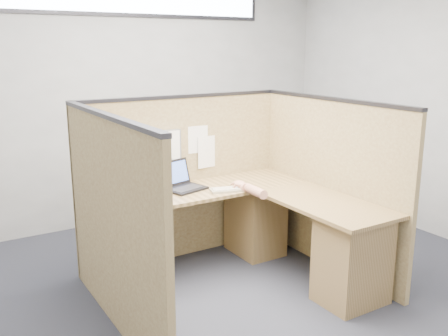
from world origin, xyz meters
TOP-DOWN VIEW (x-y plane):
  - floor at (0.00, 0.00)m, footprint 5.00×5.00m
  - wall_back at (0.00, 2.25)m, footprint 5.00×0.00m
  - cubicle_partitions at (0.00, 0.43)m, footprint 2.06×1.83m
  - l_desk at (0.18, 0.29)m, footprint 1.95×1.75m
  - laptop at (-0.12, 0.78)m, footprint 0.38×0.39m
  - keyboard at (0.21, 0.48)m, footprint 0.41×0.23m
  - mouse at (0.28, 0.48)m, footprint 0.13×0.10m
  - hand_forearm at (0.29, 0.32)m, footprint 0.12×0.42m
  - blue_poster at (-0.72, 0.97)m, footprint 0.17×0.00m
  - american_flag at (-0.48, 0.96)m, footprint 0.19×0.01m
  - file_holder at (-0.19, 0.94)m, footprint 0.26×0.05m
  - paper_left at (0.14, 0.97)m, footprint 0.20×0.02m
  - paper_right at (0.25, 0.97)m, footprint 0.24×0.03m

SIDE VIEW (x-z plane):
  - floor at x=0.00m, z-range 0.00..0.00m
  - l_desk at x=0.18m, z-range 0.03..0.76m
  - keyboard at x=0.21m, z-range 0.73..0.76m
  - mouse at x=0.28m, z-range 0.73..0.78m
  - cubicle_partitions at x=0.00m, z-range 0.00..1.53m
  - hand_forearm at x=0.29m, z-range 0.73..0.82m
  - laptop at x=-0.12m, z-range 0.67..0.91m
  - paper_right at x=0.25m, z-range 0.83..1.13m
  - file_holder at x=-0.19m, z-range 0.89..1.23m
  - paper_left at x=0.14m, z-range 0.99..1.24m
  - american_flag at x=-0.48m, z-range 1.01..1.33m
  - blue_poster at x=-0.72m, z-range 1.11..1.33m
  - wall_back at x=0.00m, z-range -1.10..3.90m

